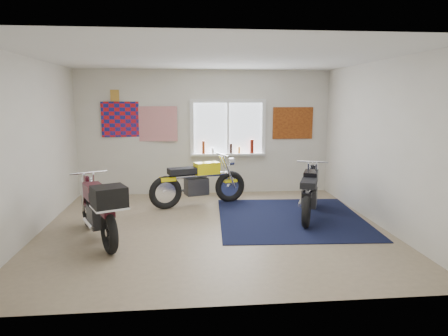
{
  "coord_description": "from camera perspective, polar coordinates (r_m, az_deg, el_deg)",
  "views": [
    {
      "loc": [
        -0.43,
        -6.24,
        2.08
      ],
      "look_at": [
        0.21,
        0.4,
        0.92
      ],
      "focal_mm": 32.0,
      "sensor_mm": 36.0,
      "label": 1
    }
  ],
  "objects": [
    {
      "name": "ground",
      "position": [
        6.59,
        -1.53,
        -8.56
      ],
      "size": [
        5.5,
        5.5,
        0.0
      ],
      "primitive_type": "plane",
      "color": "#9E896B",
      "rests_on": "ground"
    },
    {
      "name": "room_shell",
      "position": [
        6.26,
        -1.6,
        5.82
      ],
      "size": [
        5.5,
        5.5,
        5.5
      ],
      "color": "white",
      "rests_on": "ground"
    },
    {
      "name": "navy_rug",
      "position": [
        7.2,
        9.5,
        -7.04
      ],
      "size": [
        2.65,
        2.74,
        0.01
      ],
      "primitive_type": "cube",
      "rotation": [
        0.0,
        0.0,
        -0.06
      ],
      "color": "black",
      "rests_on": "ground"
    },
    {
      "name": "window_assembly",
      "position": [
        8.78,
        0.57,
        5.2
      ],
      "size": [
        1.66,
        0.17,
        1.26
      ],
      "color": "white",
      "rests_on": "room_shell"
    },
    {
      "name": "oil_bottles",
      "position": [
        8.76,
        1.22,
        2.95
      ],
      "size": [
        1.15,
        0.09,
        0.3
      ],
      "color": "maroon",
      "rests_on": "window_assembly"
    },
    {
      "name": "flag_display",
      "position": [
        8.84,
        -15.34,
        9.95
      ],
      "size": [
        1.6,
        0.1,
        1.17
      ],
      "color": "red",
      "rests_on": "room_shell"
    },
    {
      "name": "triumph_poster",
      "position": [
        9.05,
        9.79,
        6.34
      ],
      "size": [
        0.9,
        0.03,
        0.7
      ],
      "primitive_type": "cube",
      "color": "#A54C14",
      "rests_on": "room_shell"
    },
    {
      "name": "yellow_triumph",
      "position": [
        7.86,
        -3.68,
        -2.2
      ],
      "size": [
        1.93,
        0.82,
        1.01
      ],
      "rotation": [
        0.0,
        0.0,
        0.32
      ],
      "color": "black",
      "rests_on": "ground"
    },
    {
      "name": "black_chrome_bike",
      "position": [
        7.24,
        12.12,
        -3.66
      ],
      "size": [
        0.84,
        1.76,
        0.95
      ],
      "rotation": [
        0.0,
        0.0,
        1.19
      ],
      "color": "black",
      "rests_on": "navy_rug"
    },
    {
      "name": "maroon_tourer",
      "position": [
        6.08,
        -17.35,
        -5.66
      ],
      "size": [
        1.05,
        1.82,
        0.96
      ],
      "rotation": [
        0.0,
        0.0,
        2.01
      ],
      "color": "black",
      "rests_on": "ground"
    }
  ]
}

